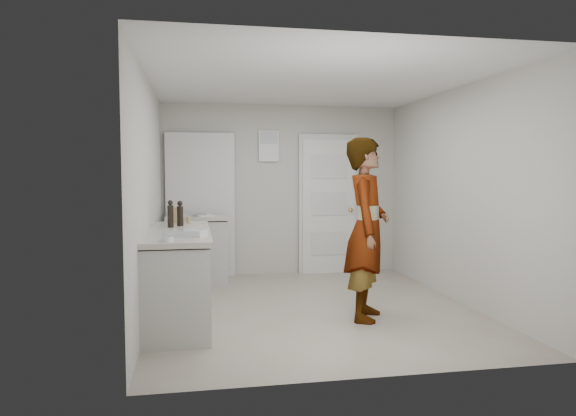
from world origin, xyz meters
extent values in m
plane|color=#9E9584|center=(0.00, 0.00, 0.00)|extent=(4.00, 4.00, 0.00)
plane|color=beige|center=(0.00, 2.00, 1.25)|extent=(3.50, 0.00, 3.50)
plane|color=beige|center=(0.00, -2.00, 1.25)|extent=(3.50, 0.00, 3.50)
plane|color=beige|center=(-1.75, 0.00, 1.25)|extent=(0.00, 4.00, 4.00)
plane|color=beige|center=(1.75, 0.00, 1.25)|extent=(0.00, 4.00, 4.00)
plane|color=silver|center=(0.00, 0.00, 2.50)|extent=(4.00, 4.00, 0.00)
cube|color=white|center=(0.70, 1.93, 1.00)|extent=(0.80, 0.05, 2.00)
cube|color=silver|center=(0.70, 1.96, 1.03)|extent=(0.90, 0.04, 2.10)
sphere|color=#D7A953|center=(1.03, 1.88, 0.95)|extent=(0.07, 0.07, 0.07)
cube|color=white|center=(-0.20, 1.97, 1.90)|extent=(0.30, 0.02, 0.45)
cube|color=black|center=(-1.20, 1.97, 1.02)|extent=(0.90, 0.05, 2.04)
cube|color=silver|center=(-1.20, 1.94, 1.03)|extent=(0.98, 0.02, 2.10)
cube|color=silver|center=(-1.45, -0.20, 0.43)|extent=(0.60, 1.90, 0.86)
cube|color=black|center=(-1.45, -0.20, 0.04)|extent=(0.56, 1.86, 0.08)
cube|color=beige|center=(-1.45, -0.20, 0.90)|extent=(0.64, 1.96, 0.05)
cube|color=silver|center=(-1.25, 1.55, 0.43)|extent=(0.80, 0.55, 0.86)
cube|color=black|center=(-1.25, 1.55, 0.04)|extent=(0.75, 0.54, 0.08)
cube|color=beige|center=(-1.25, 1.55, 0.90)|extent=(0.84, 0.61, 0.05)
imported|color=silver|center=(0.46, -0.51, 0.93)|extent=(0.69, 0.81, 1.87)
cube|color=#A38351|center=(-1.46, 0.52, 1.02)|extent=(0.12, 0.09, 0.19)
cylinder|color=tan|center=(-1.35, 0.48, 0.96)|extent=(0.05, 0.05, 0.08)
cylinder|color=black|center=(-1.44, 0.23, 1.03)|extent=(0.07, 0.07, 0.22)
sphere|color=black|center=(-1.44, 0.23, 1.17)|extent=(0.06, 0.06, 0.06)
cylinder|color=black|center=(-1.54, 0.08, 1.04)|extent=(0.07, 0.07, 0.24)
sphere|color=black|center=(-1.54, 0.08, 1.19)|extent=(0.06, 0.06, 0.06)
cube|color=silver|center=(-1.35, -0.68, 0.95)|extent=(0.38, 0.32, 0.06)
cube|color=white|center=(-1.35, -0.68, 0.95)|extent=(0.33, 0.27, 0.04)
cylinder|color=silver|center=(-1.52, -1.05, 0.95)|extent=(0.11, 0.11, 0.04)
sphere|color=white|center=(-1.54, -1.06, 0.95)|extent=(0.04, 0.04, 0.04)
sphere|color=white|center=(-1.50, -1.04, 0.95)|extent=(0.04, 0.04, 0.04)
cube|color=white|center=(-1.16, 1.55, 0.93)|extent=(0.31, 0.35, 0.01)
camera|label=1|loc=(-1.28, -5.52, 1.52)|focal=32.00mm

